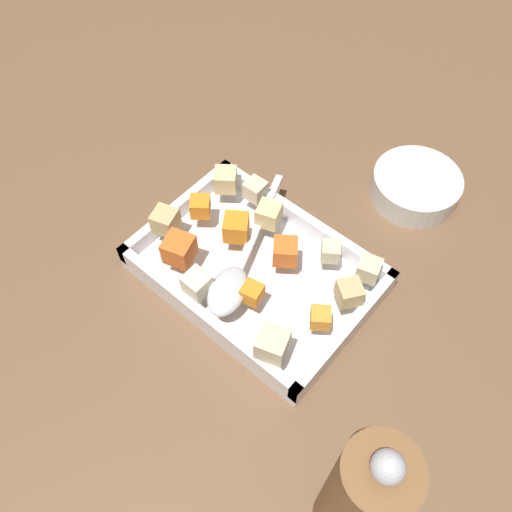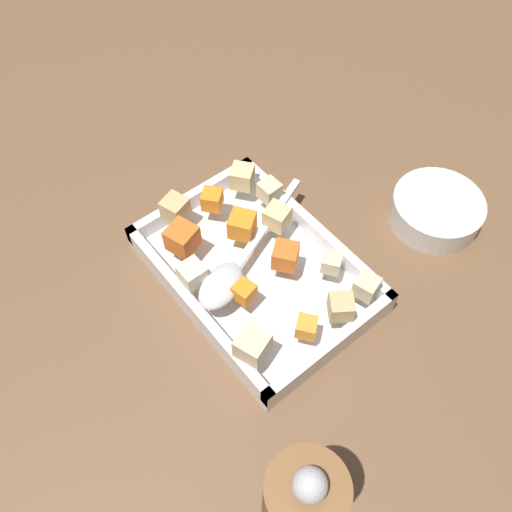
# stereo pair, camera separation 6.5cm
# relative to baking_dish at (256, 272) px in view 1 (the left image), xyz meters

# --- Properties ---
(ground_plane) EXTENTS (4.00, 4.00, 0.00)m
(ground_plane) POSITION_rel_baking_dish_xyz_m (0.01, 0.01, -0.01)
(ground_plane) COLOR brown
(baking_dish) EXTENTS (0.29, 0.20, 0.04)m
(baking_dish) POSITION_rel_baking_dish_xyz_m (0.00, 0.00, 0.00)
(baking_dish) COLOR silver
(baking_dish) RESTS_ON ground_plane
(carrot_chunk_rim_edge) EXTENTS (0.03, 0.03, 0.02)m
(carrot_chunk_rim_edge) POSITION_rel_baking_dish_xyz_m (-0.11, 0.02, 0.04)
(carrot_chunk_rim_edge) COLOR orange
(carrot_chunk_rim_edge) RESTS_ON baking_dish
(carrot_chunk_corner_se) EXTENTS (0.04, 0.04, 0.03)m
(carrot_chunk_corner_se) POSITION_rel_baking_dish_xyz_m (0.04, -0.01, 0.04)
(carrot_chunk_corner_se) COLOR orange
(carrot_chunk_corner_se) RESTS_ON baking_dish
(carrot_chunk_corner_sw) EXTENTS (0.04, 0.04, 0.03)m
(carrot_chunk_corner_sw) POSITION_rel_baking_dish_xyz_m (-0.02, -0.03, 0.04)
(carrot_chunk_corner_sw) COLOR orange
(carrot_chunk_corner_sw) RESTS_ON baking_dish
(carrot_chunk_mid_left) EXTENTS (0.03, 0.03, 0.02)m
(carrot_chunk_mid_left) POSITION_rel_baking_dish_xyz_m (-0.03, 0.04, 0.04)
(carrot_chunk_mid_left) COLOR orange
(carrot_chunk_mid_left) RESTS_ON baking_dish
(carrot_chunk_back_center) EXTENTS (0.04, 0.04, 0.03)m
(carrot_chunk_back_center) POSITION_rel_baking_dish_xyz_m (0.10, -0.01, 0.04)
(carrot_chunk_back_center) COLOR orange
(carrot_chunk_back_center) RESTS_ON baking_dish
(carrot_chunk_near_right) EXTENTS (0.04, 0.04, 0.03)m
(carrot_chunk_near_right) POSITION_rel_baking_dish_xyz_m (0.07, 0.06, 0.04)
(carrot_chunk_near_right) COLOR orange
(carrot_chunk_near_right) RESTS_ON baking_dish
(potato_chunk_mid_right) EXTENTS (0.03, 0.03, 0.03)m
(potato_chunk_mid_right) POSITION_rel_baking_dish_xyz_m (0.03, 0.08, 0.04)
(potato_chunk_mid_right) COLOR beige
(potato_chunk_mid_right) RESTS_ON baking_dish
(potato_chunk_corner_ne) EXTENTS (0.04, 0.04, 0.03)m
(potato_chunk_corner_ne) POSITION_rel_baking_dish_xyz_m (-0.09, 0.08, 0.04)
(potato_chunk_corner_ne) COLOR beige
(potato_chunk_corner_ne) RESTS_ON baking_dish
(potato_chunk_near_spoon) EXTENTS (0.04, 0.04, 0.03)m
(potato_chunk_near_spoon) POSITION_rel_baking_dish_xyz_m (0.11, -0.06, 0.04)
(potato_chunk_near_spoon) COLOR #E0CC89
(potato_chunk_near_spoon) RESTS_ON baking_dish
(potato_chunk_under_handle) EXTENTS (0.04, 0.04, 0.03)m
(potato_chunk_under_handle) POSITION_rel_baking_dish_xyz_m (0.03, -0.06, 0.04)
(potato_chunk_under_handle) COLOR #E0CC89
(potato_chunk_under_handle) RESTS_ON baking_dish
(potato_chunk_corner_nw) EXTENTS (0.04, 0.04, 0.03)m
(potato_chunk_corner_nw) POSITION_rel_baking_dish_xyz_m (0.12, 0.04, 0.04)
(potato_chunk_corner_nw) COLOR tan
(potato_chunk_corner_nw) RESTS_ON baking_dish
(potato_chunk_near_left) EXTENTS (0.04, 0.04, 0.03)m
(potato_chunk_near_left) POSITION_rel_baking_dish_xyz_m (-0.12, -0.03, 0.04)
(potato_chunk_near_left) COLOR tan
(potato_chunk_near_left) RESTS_ON baking_dish
(potato_chunk_far_left) EXTENTS (0.03, 0.03, 0.03)m
(potato_chunk_far_left) POSITION_rel_baking_dish_xyz_m (0.07, -0.08, 0.04)
(potato_chunk_far_left) COLOR beige
(potato_chunk_far_left) RESTS_ON baking_dish
(potato_chunk_far_right) EXTENTS (0.03, 0.03, 0.03)m
(potato_chunk_far_right) POSITION_rel_baking_dish_xyz_m (-0.12, -0.07, 0.04)
(potato_chunk_far_right) COLOR beige
(potato_chunk_far_right) RESTS_ON baking_dish
(potato_chunk_center) EXTENTS (0.03, 0.03, 0.02)m
(potato_chunk_center) POSITION_rel_baking_dish_xyz_m (-0.07, -0.06, 0.04)
(potato_chunk_center) COLOR beige
(potato_chunk_center) RESTS_ON baking_dish
(serving_spoon) EXTENTS (0.11, 0.23, 0.02)m
(serving_spoon) POSITION_rel_baking_dish_xyz_m (-0.00, 0.05, 0.04)
(serving_spoon) COLOR silver
(serving_spoon) RESTS_ON baking_dish
(pepper_mill) EXTENTS (0.06, 0.06, 0.24)m
(pepper_mill) POSITION_rel_baking_dish_xyz_m (-0.25, 0.16, 0.10)
(pepper_mill) COLOR brown
(pepper_mill) RESTS_ON ground_plane
(small_prep_bowl) EXTENTS (0.12, 0.12, 0.04)m
(small_prep_bowl) POSITION_rel_baking_dish_xyz_m (-0.08, -0.25, 0.01)
(small_prep_bowl) COLOR silver
(small_prep_bowl) RESTS_ON ground_plane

